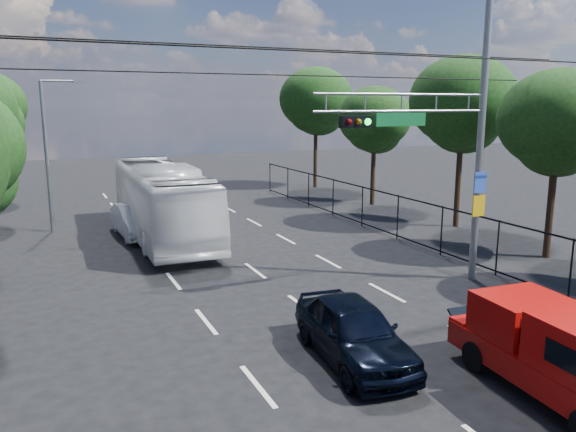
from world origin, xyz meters
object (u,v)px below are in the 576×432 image
white_van (136,220)px  navy_hatchback (354,331)px  white_bus (162,201)px  red_pickup (565,352)px  signal_mast (452,127)px

white_van → navy_hatchback: bearing=-83.5°
white_bus → red_pickup: bearing=-74.7°
signal_mast → navy_hatchback: size_ratio=2.21×
red_pickup → white_van: (-5.49, 18.40, -0.29)m
signal_mast → white_van: (-8.28, 11.36, -4.50)m
signal_mast → red_pickup: bearing=-111.6°
red_pickup → navy_hatchback: 4.45m
red_pickup → white_van: red_pickup is taller
white_van → white_bus: bearing=-32.0°
signal_mast → white_van: bearing=126.1°
navy_hatchback → white_van: size_ratio=0.96×
signal_mast → navy_hatchback: signal_mast is taller
signal_mast → navy_hatchback: bearing=-147.0°
white_bus → white_van: bearing=152.4°
white_bus → signal_mast: bearing=-54.8°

